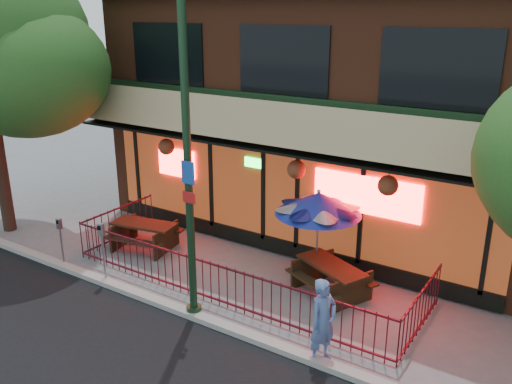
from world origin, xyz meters
TOP-DOWN VIEW (x-y plane):
  - ground at (0.00, 0.00)m, footprint 80.00×80.00m
  - curb at (0.00, -0.50)m, footprint 80.00×0.25m
  - restaurant_building at (0.00, 7.11)m, footprint 12.96×9.49m
  - patio_fence at (0.00, 0.50)m, footprint 8.44×2.62m
  - street_light at (0.00, -0.40)m, footprint 0.43×0.32m
  - picnic_table_left at (-3.24, 1.50)m, footprint 1.95×1.63m
  - picnic_table_right at (2.04, 1.98)m, footprint 2.11×1.90m
  - patio_umbrella at (1.45, 2.40)m, footprint 2.00×2.00m
  - pedestrian at (2.97, -0.35)m, footprint 0.55×0.69m
  - parking_meter_near at (-2.68, -0.40)m, footprint 0.16×0.15m
  - parking_meter_far at (-4.20, -0.40)m, footprint 0.13×0.12m

SIDE VIEW (x-z plane):
  - ground at x=0.00m, z-range 0.00..0.00m
  - curb at x=0.00m, z-range 0.00..0.12m
  - picnic_table_right at x=2.04m, z-range 0.12..0.85m
  - picnic_table_left at x=-3.24m, z-range 0.12..0.85m
  - patio_fence at x=0.00m, z-range 0.13..1.13m
  - pedestrian at x=2.97m, z-range 0.00..1.65m
  - parking_meter_far at x=-4.20m, z-range 0.23..1.50m
  - parking_meter_near at x=-2.68m, z-range 0.26..1.75m
  - patio_umbrella at x=1.45m, z-range 0.81..3.09m
  - street_light at x=0.00m, z-range -0.35..6.65m
  - restaurant_building at x=0.00m, z-range 0.10..8.15m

